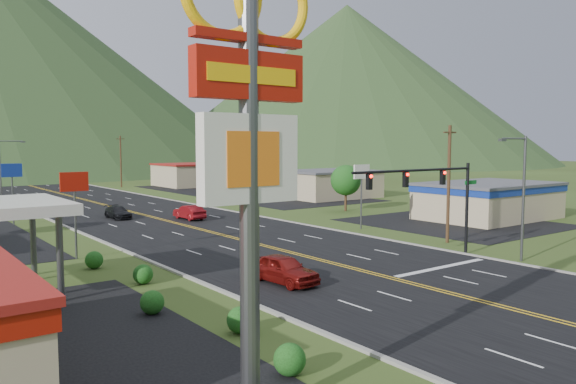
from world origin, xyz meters
TOP-DOWN VIEW (x-y plane):
  - pylon_sign at (-17.00, 2.00)m, footprint 4.32×0.60m
  - traffic_signal at (6.48, 14.00)m, footprint 13.10×0.43m
  - streetlight_east at (11.18, 10.00)m, footprint 3.28×0.25m
  - streetlight_west at (-11.68, 70.00)m, footprint 3.28×0.25m
  - building_east_near at (30.00, 25.00)m, footprint 15.40×10.40m
  - building_east_mid at (32.00, 55.00)m, footprint 14.40×11.40m
  - building_east_far at (28.00, 90.00)m, footprint 16.40×12.40m
  - pole_sign_west_a at (-14.00, 30.00)m, footprint 2.00×0.18m
  - pole_sign_west_b at (-14.00, 52.00)m, footprint 2.00×0.18m
  - pole_sign_east_a at (13.00, 28.00)m, footprint 2.00×0.18m
  - pole_sign_east_b at (13.00, 60.00)m, footprint 2.00×0.18m
  - tree_east_a at (22.00, 40.00)m, footprint 3.84×3.84m
  - tree_east_b at (26.00, 78.00)m, footprint 3.84×3.84m
  - utility_pole_a at (13.50, 18.00)m, footprint 1.60×0.28m
  - utility_pole_b at (13.50, 55.00)m, footprint 1.60×0.28m
  - utility_pole_c at (13.50, 95.00)m, footprint 1.60×0.28m
  - utility_pole_d at (13.50, 135.00)m, footprint 1.60×0.28m
  - mountain_ne at (147.84, 176.19)m, footprint 180.00×180.00m
  - car_red_near at (-6.14, 15.06)m, footprint 2.44×5.18m
  - car_dark_mid at (-3.58, 50.07)m, footprint 1.96×4.74m
  - car_red_far at (2.53, 44.53)m, footprint 1.82×4.84m

SIDE VIEW (x-z plane):
  - car_dark_mid at x=-3.58m, z-range 0.00..1.37m
  - car_red_far at x=2.53m, z-range 0.00..1.58m
  - car_red_near at x=-6.14m, z-range 0.00..1.71m
  - building_east_mid at x=32.00m, z-range 0.01..4.31m
  - building_east_far at x=28.00m, z-range 0.01..4.51m
  - building_east_near at x=30.00m, z-range 0.22..4.32m
  - tree_east_a at x=22.00m, z-range 0.98..6.80m
  - tree_east_b at x=26.00m, z-range 0.98..6.80m
  - pole_sign_west_a at x=-14.00m, z-range 1.85..8.25m
  - pole_sign_west_b at x=-14.00m, z-range 1.85..8.25m
  - pole_sign_east_a at x=13.00m, z-range 1.85..8.25m
  - pole_sign_east_b at x=13.00m, z-range 1.85..8.25m
  - utility_pole_a at x=13.50m, z-range 0.13..10.13m
  - utility_pole_b at x=13.50m, z-range 0.13..10.13m
  - utility_pole_c at x=13.50m, z-range 0.13..10.13m
  - utility_pole_d at x=13.50m, z-range 0.13..10.13m
  - streetlight_east at x=11.18m, z-range 0.68..9.68m
  - streetlight_west at x=-11.68m, z-range 0.68..9.68m
  - traffic_signal at x=6.48m, z-range 1.83..8.83m
  - pylon_sign at x=-17.00m, z-range 2.30..16.30m
  - mountain_ne at x=147.84m, z-range 0.00..70.00m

